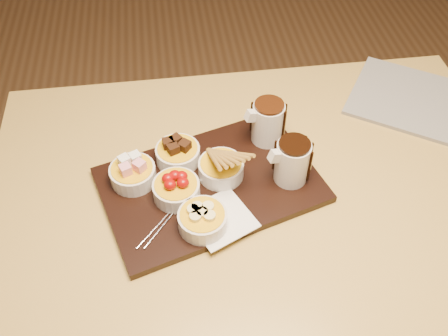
{
  "coord_description": "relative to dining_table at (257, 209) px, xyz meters",
  "views": [
    {
      "loc": [
        -0.17,
        -0.7,
        1.6
      ],
      "look_at": [
        -0.08,
        -0.0,
        0.81
      ],
      "focal_mm": 40.0,
      "sensor_mm": 36.0,
      "label": 1
    }
  ],
  "objects": [
    {
      "name": "napkin",
      "position": [
        -0.1,
        -0.1,
        0.12
      ],
      "size": [
        0.16,
        0.16,
        0.0
      ],
      "primitive_type": "cube",
      "rotation": [
        0.0,
        0.0,
        0.43
      ],
      "color": "white",
      "rests_on": "serving_board"
    },
    {
      "name": "serving_board",
      "position": [
        -0.11,
        -0.0,
        0.11
      ],
      "size": [
        0.53,
        0.42,
        0.02
      ],
      "primitive_type": "cube",
      "rotation": [
        0.0,
        0.0,
        0.29
      ],
      "color": "black",
      "rests_on": "dining_table"
    },
    {
      "name": "bowl_bananas",
      "position": [
        -0.14,
        -0.11,
        0.14
      ],
      "size": [
        0.1,
        0.1,
        0.04
      ],
      "primitive_type": "cylinder",
      "color": "silver",
      "rests_on": "serving_board"
    },
    {
      "name": "fondue_skewers",
      "position": [
        -0.19,
        -0.05,
        0.12
      ],
      "size": [
        0.21,
        0.19,
        0.01
      ],
      "primitive_type": null,
      "rotation": [
        0.0,
        0.0,
        -0.72
      ],
      "color": "silver",
      "rests_on": "serving_board"
    },
    {
      "name": "newspaper",
      "position": [
        0.45,
        0.21,
        0.1
      ],
      "size": [
        0.41,
        0.39,
        0.01
      ],
      "primitive_type": "cube",
      "rotation": [
        0.0,
        0.0,
        -0.59
      ],
      "color": "beige",
      "rests_on": "dining_table"
    },
    {
      "name": "dining_table",
      "position": [
        0.0,
        0.0,
        0.0
      ],
      "size": [
        1.2,
        0.8,
        0.75
      ],
      "color": "#B89644",
      "rests_on": "ground"
    },
    {
      "name": "bowl_biscotti",
      "position": [
        -0.08,
        0.02,
        0.14
      ],
      "size": [
        0.1,
        0.1,
        0.04
      ],
      "primitive_type": "cylinder",
      "color": "silver",
      "rests_on": "serving_board"
    },
    {
      "name": "bowl_strawberries",
      "position": [
        -0.18,
        -0.03,
        0.14
      ],
      "size": [
        0.1,
        0.1,
        0.04
      ],
      "primitive_type": "cylinder",
      "color": "silver",
      "rests_on": "serving_board"
    },
    {
      "name": "bowl_marshmallows",
      "position": [
        -0.27,
        0.03,
        0.14
      ],
      "size": [
        0.1,
        0.1,
        0.04
      ],
      "primitive_type": "cylinder",
      "color": "silver",
      "rests_on": "serving_board"
    },
    {
      "name": "bowl_cake",
      "position": [
        -0.17,
        0.07,
        0.14
      ],
      "size": [
        0.1,
        0.1,
        0.04
      ],
      "primitive_type": "cylinder",
      "color": "silver",
      "rests_on": "serving_board"
    },
    {
      "name": "pitcher_milk_chocolate",
      "position": [
        0.04,
        0.12,
        0.17
      ],
      "size": [
        0.09,
        0.09,
        0.1
      ],
      "primitive_type": "cylinder",
      "rotation": [
        0.0,
        0.0,
        0.29
      ],
      "color": "silver",
      "rests_on": "serving_board"
    },
    {
      "name": "pitcher_dark_chocolate",
      "position": [
        0.07,
        -0.01,
        0.17
      ],
      "size": [
        0.09,
        0.09,
        0.1
      ],
      "primitive_type": "cylinder",
      "rotation": [
        0.0,
        0.0,
        0.29
      ],
      "color": "silver",
      "rests_on": "serving_board"
    },
    {
      "name": "ground",
      "position": [
        0.0,
        0.0,
        -0.65
      ],
      "size": [
        5.0,
        5.0,
        0.0
      ],
      "primitive_type": "plane",
      "color": "brown",
      "rests_on": "ground"
    }
  ]
}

